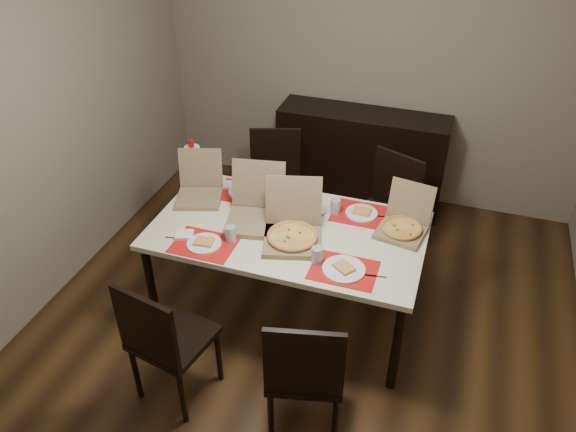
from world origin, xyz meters
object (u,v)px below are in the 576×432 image
object	(u,v)px
chair_near_right	(305,370)
soda_bottle	(194,165)
chair_near_left	(164,339)
pizza_box_center	(293,232)
dining_table	(288,236)
chair_far_right	(387,207)
dip_bowl	(317,211)
chair_far_left	(276,180)
sideboard	(361,159)

from	to	relation	value
chair_near_right	soda_bottle	world-z (taller)	soda_bottle
chair_near_left	pizza_box_center	bearing A→B (deg)	58.94
chair_near_left	dining_table	bearing A→B (deg)	65.05
chair_near_left	chair_near_right	xyz separation A→B (m)	(0.84, 0.04, 0.00)
dining_table	chair_near_right	distance (m)	1.01
chair_near_right	dining_table	bearing A→B (deg)	113.85
chair_near_left	chair_far_right	distance (m)	2.02
pizza_box_center	soda_bottle	bearing A→B (deg)	154.02
dip_bowl	soda_bottle	bearing A→B (deg)	174.01
chair_far_left	chair_near_right	bearing A→B (deg)	-65.88
dining_table	chair_near_left	xyz separation A→B (m)	(-0.44, -0.95, -0.17)
dining_table	chair_far_left	distance (m)	1.03
chair_far_left	pizza_box_center	size ratio (longest dim) A/B	1.90
chair_far_left	chair_far_right	xyz separation A→B (m)	(0.96, -0.11, 0.00)
chair_far_left	chair_near_left	bearing A→B (deg)	-90.64
dip_bowl	soda_bottle	world-z (taller)	soda_bottle
chair_far_left	soda_bottle	distance (m)	0.82
sideboard	dip_bowl	world-z (taller)	sideboard
dining_table	chair_near_left	distance (m)	1.06
chair_far_right	soda_bottle	distance (m)	1.52
chair_far_left	dip_bowl	xyz separation A→B (m)	(0.55, -0.69, 0.25)
pizza_box_center	chair_far_left	bearing A→B (deg)	115.24
chair_near_left	dip_bowl	size ratio (longest dim) A/B	8.10
chair_near_right	dip_bowl	world-z (taller)	chair_near_right
chair_near_left	sideboard	bearing A→B (deg)	76.96
sideboard	dip_bowl	distance (m)	1.43
sideboard	chair_near_right	distance (m)	2.55
sideboard	soda_bottle	world-z (taller)	soda_bottle
pizza_box_center	chair_far_right	bearing A→B (deg)	62.94
sideboard	dip_bowl	xyz separation A→B (m)	(-0.03, -1.39, 0.31)
dining_table	chair_near_right	xyz separation A→B (m)	(0.40, -0.91, -0.17)
chair_far_right	pizza_box_center	xyz separation A→B (m)	(-0.47, -0.93, 0.30)
dining_table	chair_near_right	size ratio (longest dim) A/B	1.94
sideboard	dining_table	bearing A→B (deg)	-95.48
chair_near_right	chair_near_left	bearing A→B (deg)	-177.27
dining_table	sideboard	bearing A→B (deg)	84.52
chair_far_left	chair_far_right	size ratio (longest dim) A/B	1.00
chair_near_right	chair_far_right	world-z (taller)	same
chair_near_right	soda_bottle	size ratio (longest dim) A/B	2.63
chair_near_left	dip_bowl	xyz separation A→B (m)	(0.57, 1.18, 0.25)
dining_table	dip_bowl	distance (m)	0.28
chair_near_left	chair_far_left	xyz separation A→B (m)	(0.02, 1.87, 0.00)
soda_bottle	chair_far_left	bearing A→B (deg)	53.80
dining_table	chair_far_right	xyz separation A→B (m)	(0.54, 0.82, -0.17)
chair_far_left	pizza_box_center	bearing A→B (deg)	-64.76
chair_near_left	dip_bowl	distance (m)	1.34
chair_near_left	soda_bottle	world-z (taller)	soda_bottle
sideboard	chair_far_right	xyz separation A→B (m)	(0.38, -0.81, 0.06)
dining_table	chair_far_right	distance (m)	1.00
chair_far_right	chair_far_left	bearing A→B (deg)	173.72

